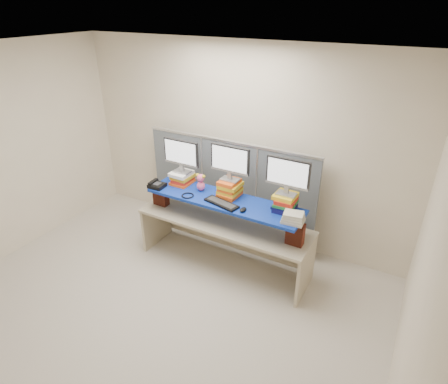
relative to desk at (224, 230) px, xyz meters
The scene contains 18 objects.
room 1.44m from the desk, 103.82° to the right, with size 5.00×4.00×2.80m.
cubicle_partition 0.74m from the desk, 113.11° to the left, with size 2.60×0.06×1.53m.
desk is the anchor object (origin of this frame).
brick_pier_left 1.01m from the desk, behind, with size 0.20×0.11×0.28m, color maroon.
brick_pier_right 1.01m from the desk, ahead, with size 0.20×0.11×0.28m, color maroon.
blue_board 0.43m from the desk, 63.43° to the left, with size 2.03×0.51×0.04m, color #0B2493.
book_stack_left 0.90m from the desk, 169.98° to the left, with size 0.26×0.30×0.17m.
book_stack_center 0.57m from the desk, 80.37° to the left, with size 0.26×0.29×0.22m.
book_stack_right 0.95m from the desk, ahead, with size 0.27×0.31×0.20m.
monitor_left 1.13m from the desk, behind, with size 0.51×0.15×0.45m.
monitor_center 0.93m from the desk, 81.90° to the left, with size 0.51×0.15×0.45m.
monitor_right 1.19m from the desk, ahead, with size 0.51×0.15×0.45m.
keyboard 0.49m from the desk, 74.44° to the right, with size 0.48×0.25×0.03m.
mouse 0.60m from the desk, 23.77° to the right, with size 0.07×0.12×0.04m, color black.
desk_phone 1.07m from the desk, behind, with size 0.21×0.19×0.09m.
headset 0.66m from the desk, 160.91° to the right, with size 0.16×0.16×0.02m, color black.
plush_toy 0.69m from the desk, behind, with size 0.14×0.10×0.23m.
binder_stack 1.07m from the desk, ahead, with size 0.26×0.22×0.12m.
Camera 1 is at (2.26, -2.46, 3.23)m, focal length 30.00 mm.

